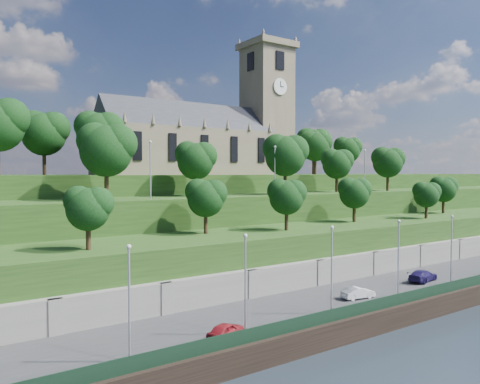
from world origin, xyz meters
TOP-DOWN VIEW (x-y plane):
  - ground at (0.00, 0.00)m, footprint 320.00×320.00m
  - promenade at (0.00, 6.00)m, footprint 160.00×12.00m
  - quay_wall at (0.00, -0.05)m, footprint 160.00×0.50m
  - fence at (0.00, 0.60)m, footprint 160.00×0.10m
  - retaining_wall at (0.00, 11.97)m, footprint 160.00×2.10m
  - embankment_lower at (0.00, 18.00)m, footprint 160.00×12.00m
  - embankment_upper at (0.00, 29.00)m, footprint 160.00×10.00m
  - hilltop at (0.00, 50.00)m, footprint 160.00×32.00m
  - church at (0.79, 45.98)m, footprint 38.60×12.35m
  - trees_lower at (3.02, 18.20)m, footprint 69.84×8.30m
  - trees_upper at (-0.78, 28.02)m, footprint 58.97×8.78m
  - trees_hilltop at (-2.45, 44.68)m, footprint 77.42×16.72m
  - lamp_posts_promenade at (-2.00, 2.50)m, footprint 60.36×0.36m
  - lamp_posts_upper at (0.00, 26.00)m, footprint 40.36×0.36m
  - car_left at (-23.92, 2.50)m, footprint 4.13×2.91m
  - car_middle at (-5.84, 4.65)m, footprint 3.91×1.89m
  - car_right at (6.80, 5.48)m, footprint 5.15×2.80m

SIDE VIEW (x-z plane):
  - ground at x=0.00m, z-range 0.00..0.00m
  - promenade at x=0.00m, z-range 0.00..2.00m
  - quay_wall at x=0.00m, z-range 0.00..2.20m
  - retaining_wall at x=0.00m, z-range 0.00..5.00m
  - fence at x=0.00m, z-range 2.00..3.20m
  - car_middle at x=-5.84m, z-range 2.00..3.24m
  - car_left at x=-23.92m, z-range 2.00..3.30m
  - car_right at x=6.80m, z-range 2.00..3.42m
  - embankment_lower at x=0.00m, z-range 0.00..8.00m
  - embankment_upper at x=0.00m, z-range 0.00..12.00m
  - lamp_posts_promenade at x=-2.00m, z-range 2.62..10.98m
  - hilltop at x=0.00m, z-range 0.00..15.00m
  - trees_lower at x=3.02m, z-range 9.05..15.76m
  - lamp_posts_upper at x=0.00m, z-range 12.60..20.00m
  - trees_upper at x=-0.78m, z-range 13.17..22.69m
  - trees_hilltop at x=-2.45m, z-range 16.40..27.05m
  - church at x=0.79m, z-range 8.72..36.32m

